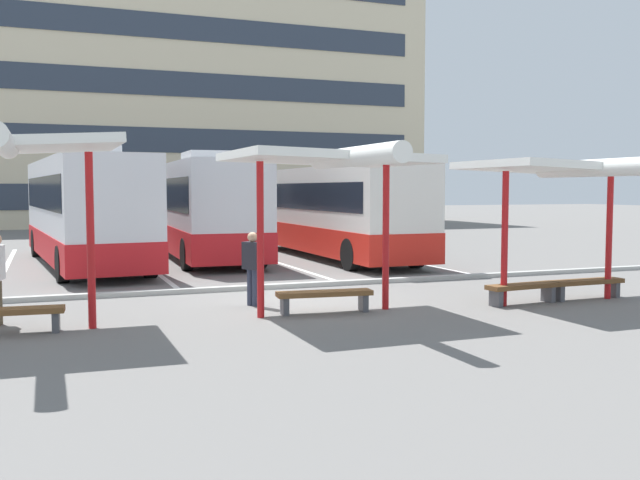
{
  "coord_description": "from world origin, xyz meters",
  "views": [
    {
      "loc": [
        -5.19,
        -15.23,
        2.51
      ],
      "look_at": [
        2.13,
        3.72,
        1.05
      ],
      "focal_mm": 39.88,
      "sensor_mm": 36.0,
      "label": 1
    }
  ],
  "objects_px": {
    "bench_1": "(325,296)",
    "waiting_shelter_0": "(6,150)",
    "waiting_shelter_2": "(569,171)",
    "coach_bus_0": "(84,212)",
    "bench_2": "(523,289)",
    "waiting_shelter_1": "(330,162)",
    "bench_3": "(586,284)",
    "coach_bus_1": "(201,210)",
    "coach_bus_2": "(334,212)",
    "bench_0": "(12,315)",
    "waiting_passenger_0": "(253,264)"
  },
  "relations": [
    {
      "from": "waiting_shelter_1",
      "to": "bench_1",
      "type": "relative_size",
      "value": 2.46
    },
    {
      "from": "waiting_shelter_1",
      "to": "bench_3",
      "type": "distance_m",
      "value": 6.79
    },
    {
      "from": "coach_bus_1",
      "to": "waiting_shelter_2",
      "type": "distance_m",
      "value": 14.37
    },
    {
      "from": "coach_bus_1",
      "to": "coach_bus_2",
      "type": "bearing_deg",
      "value": -21.78
    },
    {
      "from": "waiting_passenger_0",
      "to": "waiting_shelter_2",
      "type": "bearing_deg",
      "value": -18.98
    },
    {
      "from": "bench_1",
      "to": "bench_2",
      "type": "relative_size",
      "value": 1.11
    },
    {
      "from": "waiting_shelter_0",
      "to": "waiting_shelter_2",
      "type": "xyz_separation_m",
      "value": [
        11.14,
        -0.6,
        -0.26
      ]
    },
    {
      "from": "bench_0",
      "to": "waiting_shelter_1",
      "type": "height_order",
      "value": "waiting_shelter_1"
    },
    {
      "from": "coach_bus_0",
      "to": "coach_bus_1",
      "type": "xyz_separation_m",
      "value": [
        4.13,
        1.44,
        -0.02
      ]
    },
    {
      "from": "waiting_passenger_0",
      "to": "bench_0",
      "type": "bearing_deg",
      "value": -163.75
    },
    {
      "from": "bench_0",
      "to": "waiting_passenger_0",
      "type": "height_order",
      "value": "waiting_passenger_0"
    },
    {
      "from": "coach_bus_1",
      "to": "bench_1",
      "type": "distance_m",
      "value": 12.56
    },
    {
      "from": "bench_1",
      "to": "coach_bus_0",
      "type": "bearing_deg",
      "value": 110.19
    },
    {
      "from": "bench_1",
      "to": "waiting_passenger_0",
      "type": "xyz_separation_m",
      "value": [
        -1.12,
        1.37,
        0.57
      ]
    },
    {
      "from": "coach_bus_2",
      "to": "waiting_shelter_0",
      "type": "bearing_deg",
      "value": -133.49
    },
    {
      "from": "bench_2",
      "to": "bench_3",
      "type": "distance_m",
      "value": 1.8
    },
    {
      "from": "coach_bus_0",
      "to": "bench_2",
      "type": "xyz_separation_m",
      "value": [
        8.49,
        -11.58,
        -1.42
      ]
    },
    {
      "from": "coach_bus_0",
      "to": "bench_3",
      "type": "relative_size",
      "value": 6.1
    },
    {
      "from": "bench_0",
      "to": "waiting_shelter_1",
      "type": "bearing_deg",
      "value": -3.13
    },
    {
      "from": "waiting_passenger_0",
      "to": "coach_bus_1",
      "type": "bearing_deg",
      "value": 83.89
    },
    {
      "from": "coach_bus_2",
      "to": "bench_0",
      "type": "height_order",
      "value": "coach_bus_2"
    },
    {
      "from": "waiting_shelter_1",
      "to": "bench_1",
      "type": "height_order",
      "value": "waiting_shelter_1"
    },
    {
      "from": "coach_bus_1",
      "to": "waiting_shelter_0",
      "type": "xyz_separation_m",
      "value": [
        -5.88,
        -12.72,
        1.41
      ]
    },
    {
      "from": "waiting_shelter_2",
      "to": "waiting_shelter_0",
      "type": "bearing_deg",
      "value": 176.91
    },
    {
      "from": "bench_3",
      "to": "bench_1",
      "type": "bearing_deg",
      "value": 175.85
    },
    {
      "from": "waiting_shelter_1",
      "to": "bench_3",
      "type": "xyz_separation_m",
      "value": [
        6.23,
        -0.14,
        -2.7
      ]
    },
    {
      "from": "bench_0",
      "to": "bench_2",
      "type": "height_order",
      "value": "same"
    },
    {
      "from": "bench_0",
      "to": "bench_2",
      "type": "distance_m",
      "value": 10.25
    },
    {
      "from": "bench_1",
      "to": "coach_bus_1",
      "type": "bearing_deg",
      "value": 89.68
    },
    {
      "from": "waiting_shelter_0",
      "to": "bench_1",
      "type": "distance_m",
      "value": 6.46
    },
    {
      "from": "waiting_shelter_0",
      "to": "bench_3",
      "type": "distance_m",
      "value": 12.36
    },
    {
      "from": "coach_bus_2",
      "to": "bench_1",
      "type": "xyz_separation_m",
      "value": [
        -4.56,
        -10.69,
        -1.32
      ]
    },
    {
      "from": "waiting_shelter_0",
      "to": "waiting_shelter_1",
      "type": "height_order",
      "value": "waiting_shelter_0"
    },
    {
      "from": "coach_bus_0",
      "to": "waiting_passenger_0",
      "type": "bearing_deg",
      "value": -73.07
    },
    {
      "from": "coach_bus_0",
      "to": "coach_bus_1",
      "type": "relative_size",
      "value": 1.03
    },
    {
      "from": "bench_3",
      "to": "bench_0",
      "type": "bearing_deg",
      "value": 177.82
    },
    {
      "from": "bench_3",
      "to": "coach_bus_1",
      "type": "bearing_deg",
      "value": 115.46
    },
    {
      "from": "bench_1",
      "to": "waiting_shelter_0",
      "type": "bearing_deg",
      "value": -177.63
    },
    {
      "from": "waiting_shelter_2",
      "to": "coach_bus_2",
      "type": "bearing_deg",
      "value": 93.82
    },
    {
      "from": "bench_2",
      "to": "waiting_shelter_1",
      "type": "bearing_deg",
      "value": 177.08
    },
    {
      "from": "coach_bus_1",
      "to": "waiting_shelter_2",
      "type": "relative_size",
      "value": 2.43
    },
    {
      "from": "waiting_passenger_0",
      "to": "waiting_shelter_1",
      "type": "bearing_deg",
      "value": -56.46
    },
    {
      "from": "bench_3",
      "to": "waiting_shelter_2",
      "type": "bearing_deg",
      "value": -156.53
    },
    {
      "from": "bench_1",
      "to": "bench_3",
      "type": "relative_size",
      "value": 1.04
    },
    {
      "from": "waiting_shelter_0",
      "to": "bench_0",
      "type": "xyz_separation_m",
      "value": [
        0.0,
        0.25,
        -2.82
      ]
    },
    {
      "from": "coach_bus_0",
      "to": "waiting_shelter_0",
      "type": "height_order",
      "value": "coach_bus_0"
    },
    {
      "from": "bench_2",
      "to": "bench_1",
      "type": "bearing_deg",
      "value": 173.07
    },
    {
      "from": "bench_0",
      "to": "bench_1",
      "type": "height_order",
      "value": "same"
    },
    {
      "from": "coach_bus_1",
      "to": "bench_2",
      "type": "distance_m",
      "value": 13.8
    },
    {
      "from": "coach_bus_1",
      "to": "waiting_shelter_1",
      "type": "distance_m",
      "value": 12.86
    }
  ]
}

